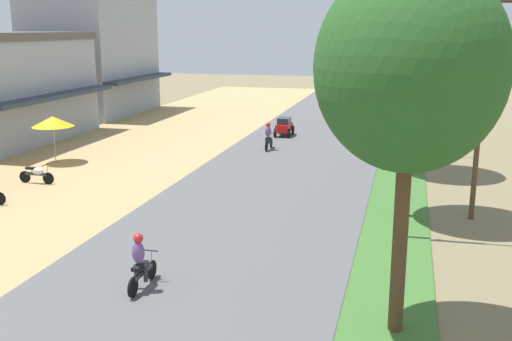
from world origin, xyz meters
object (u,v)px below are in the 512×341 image
Objects in this scene: median_tree_fourth at (407,44)px; streetlamp_mid at (408,77)px; motorbike_foreground_rider at (141,262)px; motorbike_ahead_second at (269,137)px; car_hatchback_red at (284,126)px; vendor_umbrella at (53,121)px; streetlamp_far at (409,61)px; parked_motorbike_sixth at (37,173)px; median_tree_nearest at (410,69)px; streetlamp_near at (406,99)px; utility_pole_near at (481,103)px; median_tree_third at (406,1)px.

streetlamp_mid is (0.20, -9.32, -1.62)m from median_tree_fourth.
motorbike_foreground_rider is 1.00× the size of motorbike_ahead_second.
car_hatchback_red is (-7.70, -5.23, -5.32)m from median_tree_fourth.
streetlamp_mid is (18.21, 7.01, 2.14)m from vendor_umbrella.
streetlamp_far is 4.04× the size of motorbike_foreground_rider.
parked_motorbike_sixth is 1.00× the size of motorbike_foreground_rider.
median_tree_fourth is 9.46m from streetlamp_mid.
vendor_umbrella is at bearing -149.04° from motorbike_ahead_second.
median_tree_nearest is at bearing -89.47° from median_tree_fourth.
vendor_umbrella is at bearing 157.49° from streetlamp_near.
utility_pole_near is at bearing -1.33° from parked_motorbike_sixth.
vendor_umbrella is 0.35× the size of streetlamp_far.
motorbike_ahead_second is at bearing -127.10° from median_tree_fourth.
median_tree_nearest is 4.78× the size of motorbike_foreground_rider.
utility_pole_near is (2.69, -31.89, 0.19)m from streetlamp_far.
streetlamp_far is 32.00m from utility_pole_near.
streetlamp_mid is at bearing 90.00° from streetlamp_near.
median_tree_fourth is 10.72m from car_hatchback_red.
streetlamp_far reaches higher than motorbike_foreground_rider.
utility_pole_near is 19.33m from car_hatchback_red.
median_tree_nearest is 27.29m from car_hatchback_red.
motorbike_foreground_rider is 20.04m from motorbike_ahead_second.
streetlamp_mid reaches higher than vendor_umbrella.
streetlamp_far reaches higher than motorbike_ahead_second.
utility_pole_near is at bearing 43.87° from motorbike_foreground_rider.
motorbike_ahead_second is (-7.93, 20.62, -5.45)m from median_tree_nearest.
median_tree_nearest is at bearing -89.77° from streetlamp_mid.
vendor_umbrella is 19.88m from streetlamp_near.
car_hatchback_red is at bearing 152.62° from streetlamp_mid.
motorbike_ahead_second is (-1.02, 20.01, 0.00)m from motorbike_foreground_rider.
median_tree_fourth is at bearing 97.84° from utility_pole_near.
streetlamp_near is 0.98× the size of utility_pole_near.
median_tree_fourth is 4.13× the size of car_hatchback_red.
median_tree_fourth is at bearing 77.60° from motorbike_foreground_rider.
vendor_umbrella reaches higher than parked_motorbike_sixth.
motorbike_ahead_second is at bearing -89.36° from car_hatchback_red.
median_tree_third is at bearing -25.50° from motorbike_ahead_second.
median_tree_fourth is at bearing -91.05° from streetlamp_far.
median_tree_third reaches higher than motorbike_ahead_second.
utility_pole_near is (2.89, -20.97, -1.60)m from median_tree_fourth.
motorbike_foreground_rider is (9.71, -9.59, 0.30)m from parked_motorbike_sixth.
streetlamp_far is at bearing 90.00° from streetlamp_mid.
utility_pole_near reaches higher than median_tree_fourth.
streetlamp_mid is 11.96m from utility_pole_near.
median_tree_fourth is at bearing 52.90° from motorbike_ahead_second.
streetlamp_mid is at bearing 85.96° from median_tree_third.
median_tree_fourth is 11.06m from streetlamp_far.
streetlamp_near is (0.20, -23.87, -1.19)m from median_tree_fourth.
streetlamp_near is at bearing -67.05° from car_hatchback_red.
median_tree_fourth is 0.97× the size of utility_pole_near.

